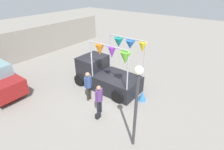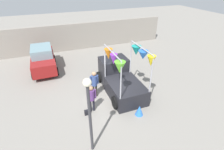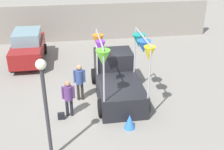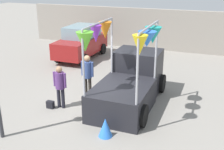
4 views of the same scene
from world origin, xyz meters
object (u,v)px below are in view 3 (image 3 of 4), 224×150
vendor_truck (117,77)px  handbag (61,116)px  folded_kite_bundle_azure (130,122)px  person_vendor (79,79)px  person_customer (68,95)px  parked_car (28,47)px  street_lamp (45,96)px

vendor_truck → handbag: (-2.59, -1.66, -0.78)m
handbag → folded_kite_bundle_azure: size_ratio=0.47×
vendor_truck → person_vendor: vendor_truck is taller
person_vendor → folded_kite_bundle_azure: (1.78, -2.46, -0.76)m
vendor_truck → person_customer: (-2.24, -1.46, 0.06)m
parked_car → street_lamp: bearing=-79.3°
person_vendor → folded_kite_bundle_azure: size_ratio=2.91×
parked_car → handbag: parked_car is taller
handbag → folded_kite_bundle_azure: folded_kite_bundle_azure is taller
handbag → person_customer: bearing=29.7°
vendor_truck → person_customer: vendor_truck is taller
parked_car → folded_kite_bundle_azure: parked_car is taller
vendor_truck → person_vendor: bearing=-172.7°
person_vendor → vendor_truck: bearing=7.3°
person_customer → person_vendor: (0.51, 1.23, 0.08)m
vendor_truck → street_lamp: 5.05m
parked_car → person_customer: 6.54m
vendor_truck → handbag: 3.17m
parked_car → street_lamp: (1.61, -8.55, 1.43)m
person_customer → handbag: person_customer is taller
folded_kite_bundle_azure → person_customer: bearing=151.8°
parked_car → street_lamp: size_ratio=1.11×
vendor_truck → parked_car: 6.50m
handbag → street_lamp: street_lamp is taller
person_customer → handbag: bearing=-150.3°
parked_car → handbag: bearing=-73.2°
person_vendor → folded_kite_bundle_azure: 3.13m
folded_kite_bundle_azure → person_vendor: bearing=125.8°
person_customer → street_lamp: (-0.65, -2.41, 1.40)m
vendor_truck → folded_kite_bundle_azure: size_ratio=6.80×
folded_kite_bundle_azure → street_lamp: bearing=-158.1°
handbag → folded_kite_bundle_azure: bearing=-21.3°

